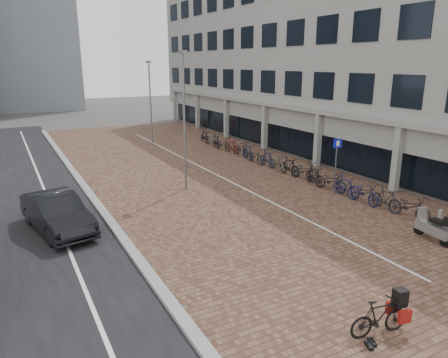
# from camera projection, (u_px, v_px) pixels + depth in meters

# --- Properties ---
(ground) EXTENTS (140.00, 140.00, 0.00)m
(ground) POSITION_uv_depth(u_px,v_px,m) (308.00, 259.00, 14.02)
(ground) COLOR #474442
(ground) RESTS_ON ground
(plaza_brick) EXTENTS (14.50, 42.00, 0.04)m
(plaza_brick) POSITION_uv_depth(u_px,v_px,m) (206.00, 172.00, 25.11)
(plaza_brick) COLOR brown
(plaza_brick) RESTS_ON ground
(street_asphalt) EXTENTS (8.00, 50.00, 0.03)m
(street_asphalt) POSITION_uv_depth(u_px,v_px,m) (1.00, 199.00, 20.11)
(street_asphalt) COLOR black
(street_asphalt) RESTS_ON ground
(curb) EXTENTS (0.35, 42.00, 0.14)m
(curb) POSITION_uv_depth(u_px,v_px,m) (84.00, 187.00, 21.86)
(curb) COLOR gray
(curb) RESTS_ON ground
(lane_line) EXTENTS (0.12, 44.00, 0.00)m
(lane_line) POSITION_uv_depth(u_px,v_px,m) (46.00, 193.00, 21.01)
(lane_line) COLOR white
(lane_line) RESTS_ON street_asphalt
(parking_line) EXTENTS (0.10, 30.00, 0.00)m
(parking_line) POSITION_uv_depth(u_px,v_px,m) (209.00, 171.00, 25.19)
(parking_line) COLOR white
(parking_line) RESTS_ON plaza_brick
(office_building) EXTENTS (8.40, 40.00, 15.00)m
(office_building) POSITION_uv_depth(u_px,v_px,m) (313.00, 33.00, 31.21)
(office_building) COLOR gray
(office_building) RESTS_ON ground
(car_dark) EXTENTS (2.44, 4.74, 1.49)m
(car_dark) POSITION_uv_depth(u_px,v_px,m) (57.00, 213.00, 16.14)
(car_dark) COLOR black
(car_dark) RESTS_ON ground
(hero_bike) EXTENTS (1.65, 0.72, 1.13)m
(hero_bike) POSITION_uv_depth(u_px,v_px,m) (379.00, 317.00, 9.96)
(hero_bike) COLOR black
(hero_bike) RESTS_ON ground
(shoes) EXTENTS (0.47, 0.44, 0.10)m
(shoes) POSITION_uv_depth(u_px,v_px,m) (371.00, 345.00, 9.65)
(shoes) COLOR black
(shoes) RESTS_ON ground
(scooter_front) EXTENTS (0.73, 1.73, 1.16)m
(scooter_front) POSITION_uv_depth(u_px,v_px,m) (434.00, 226.00, 15.25)
(scooter_front) COLOR gray
(scooter_front) RESTS_ON ground
(parking_sign) EXTENTS (0.48, 0.19, 2.35)m
(parking_sign) POSITION_uv_depth(u_px,v_px,m) (337.00, 153.00, 22.86)
(parking_sign) COLOR slate
(parking_sign) RESTS_ON ground
(lamp_near) EXTENTS (0.12, 0.12, 6.84)m
(lamp_near) POSITION_uv_depth(u_px,v_px,m) (184.00, 124.00, 20.76)
(lamp_near) COLOR gray
(lamp_near) RESTS_ON ground
(lamp_far) EXTENTS (0.12, 0.12, 6.40)m
(lamp_far) POSITION_uv_depth(u_px,v_px,m) (151.00, 104.00, 32.46)
(lamp_far) COLOR gray
(lamp_far) RESTS_ON ground
(bike_row) EXTENTS (1.28, 21.45, 1.05)m
(bike_row) POSITION_uv_depth(u_px,v_px,m) (274.00, 161.00, 25.63)
(bike_row) COLOR black
(bike_row) RESTS_ON ground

